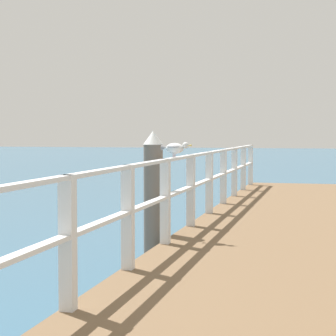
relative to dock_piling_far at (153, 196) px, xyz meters
name	(u,v)px	position (x,y,z in m)	size (l,w,h in m)	color
pier_deck	(277,253)	(1.78, 0.03, -0.76)	(2.97, 19.75, 0.43)	brown
pier_railing	(179,187)	(0.38, 0.03, 0.15)	(0.12, 18.27, 1.12)	white
dock_piling_far	(153,196)	(0.00, 0.00, 0.00)	(0.29, 0.29, 1.92)	#6B6056
seagull_foreground	(175,148)	(0.39, -0.25, 0.71)	(0.47, 0.23, 0.21)	white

